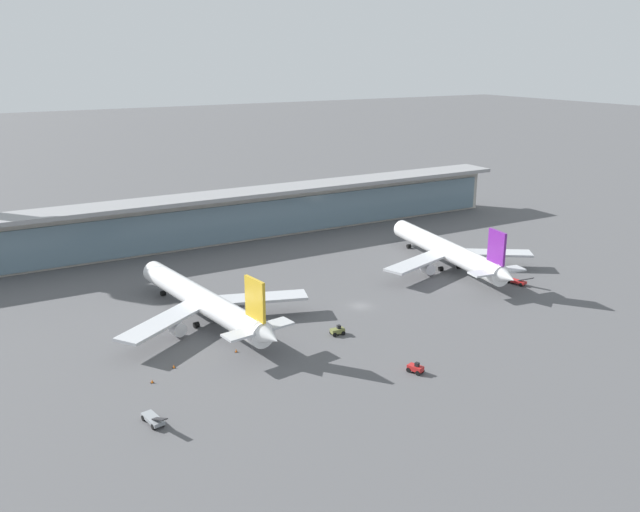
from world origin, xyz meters
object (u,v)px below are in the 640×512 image
at_px(service_truck_mid_apron_red, 517,281).
at_px(safety_cone_alpha, 174,366).
at_px(safety_cone_bravo, 236,351).
at_px(safety_cone_charlie, 152,381).
at_px(safety_cone_delta, 276,339).
at_px(service_truck_by_tail_red, 416,368).
at_px(service_truck_near_nose_olive, 338,331).
at_px(airliner_centre_stand, 448,251).
at_px(service_truck_under_wing_grey, 153,419).
at_px(airliner_left_stand, 204,301).

distance_m(service_truck_mid_apron_red, safety_cone_alpha, 88.86).
relative_size(safety_cone_bravo, safety_cone_charlie, 1.00).
bearing_deg(safety_cone_delta, safety_cone_charlie, -168.92).
xyz_separation_m(service_truck_by_tail_red, safety_cone_bravo, (-24.66, 24.05, -0.56)).
bearing_deg(safety_cone_delta, service_truck_near_nose_olive, -15.96).
bearing_deg(airliner_centre_stand, service_truck_near_nose_olive, -154.40).
bearing_deg(safety_cone_bravo, service_truck_under_wing_grey, -140.33).
bearing_deg(airliner_left_stand, service_truck_mid_apron_red, -11.43).
bearing_deg(airliner_left_stand, safety_cone_alpha, -125.45).
bearing_deg(service_truck_by_tail_red, safety_cone_bravo, 135.72).
bearing_deg(service_truck_mid_apron_red, airliner_left_stand, 168.57).
height_order(service_truck_near_nose_olive, safety_cone_alpha, service_truck_near_nose_olive).
distance_m(service_truck_under_wing_grey, safety_cone_bravo, 27.70).
distance_m(airliner_centre_stand, service_truck_near_nose_olive, 53.75).
distance_m(service_truck_by_tail_red, safety_cone_delta, 29.47).
xyz_separation_m(airliner_left_stand, service_truck_mid_apron_red, (76.19, -15.40, -4.03)).
height_order(airliner_centre_stand, safety_cone_delta, airliner_centre_stand).
height_order(safety_cone_alpha, safety_cone_bravo, same).
relative_size(service_truck_under_wing_grey, safety_cone_charlie, 9.91).
relative_size(service_truck_mid_apron_red, service_truck_by_tail_red, 2.12).
distance_m(airliner_left_stand, service_truck_by_tail_red, 48.12).
xyz_separation_m(service_truck_near_nose_olive, safety_cone_alpha, (-33.81, 2.00, -0.56)).
distance_m(safety_cone_alpha, safety_cone_charlie, 6.31).
xyz_separation_m(service_truck_near_nose_olive, safety_cone_charlie, (-38.93, -1.71, -0.56)).
bearing_deg(safety_cone_charlie, service_truck_near_nose_olive, 2.51).
bearing_deg(safety_cone_delta, service_truck_under_wing_grey, -148.49).
relative_size(service_truck_near_nose_olive, safety_cone_alpha, 4.28).
bearing_deg(safety_cone_bravo, safety_cone_alpha, -177.19).
bearing_deg(safety_cone_alpha, airliner_centre_stand, 14.45).
bearing_deg(safety_cone_delta, service_truck_by_tail_red, -57.87).
bearing_deg(safety_cone_delta, safety_cone_alpha, -175.98).
relative_size(service_truck_near_nose_olive, service_truck_under_wing_grey, 0.43).
bearing_deg(service_truck_near_nose_olive, safety_cone_bravo, 173.00).
bearing_deg(safety_cone_bravo, service_truck_mid_apron_red, 1.30).
xyz_separation_m(airliner_centre_stand, safety_cone_charlie, (-87.27, -24.87, -4.52)).
distance_m(airliner_centre_stand, service_truck_mid_apron_red, 20.38).
relative_size(service_truck_near_nose_olive, service_truck_by_tail_red, 0.92).
xyz_separation_m(service_truck_under_wing_grey, safety_cone_alpha, (8.77, 17.07, -0.49)).
height_order(airliner_left_stand, safety_cone_delta, airliner_left_stand).
height_order(service_truck_mid_apron_red, safety_cone_alpha, service_truck_mid_apron_red).
relative_size(airliner_left_stand, service_truck_mid_apron_red, 8.32).
relative_size(airliner_left_stand, safety_cone_charlie, 82.29).
xyz_separation_m(service_truck_near_nose_olive, service_truck_mid_apron_red, (55.02, 4.34, -0.07)).
bearing_deg(safety_cone_alpha, safety_cone_bravo, 2.81).
bearing_deg(service_truck_near_nose_olive, airliner_left_stand, 137.02).
distance_m(airliner_centre_stand, safety_cone_delta, 63.88).
distance_m(service_truck_under_wing_grey, safety_cone_alpha, 19.19).
distance_m(service_truck_mid_apron_red, service_truck_by_tail_red, 57.69).
xyz_separation_m(airliner_centre_stand, safety_cone_alpha, (-82.16, -21.17, -4.52)).
height_order(airliner_centre_stand, service_truck_by_tail_red, airliner_centre_stand).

